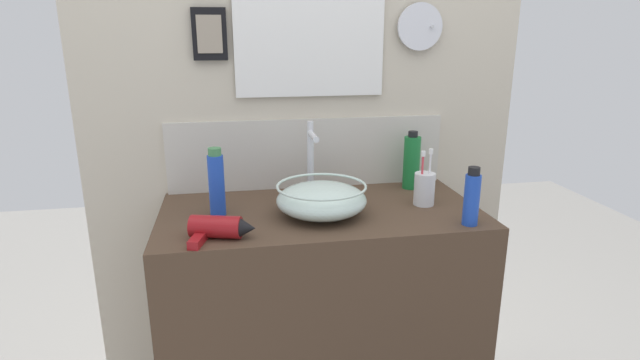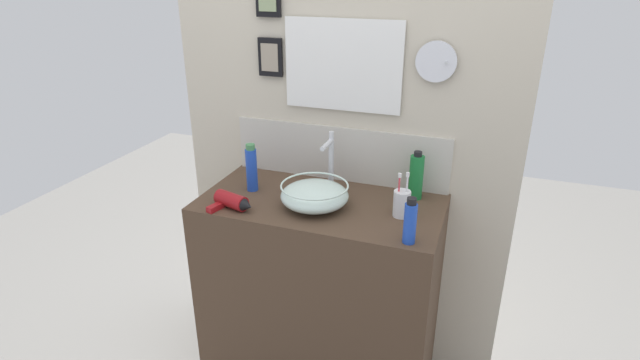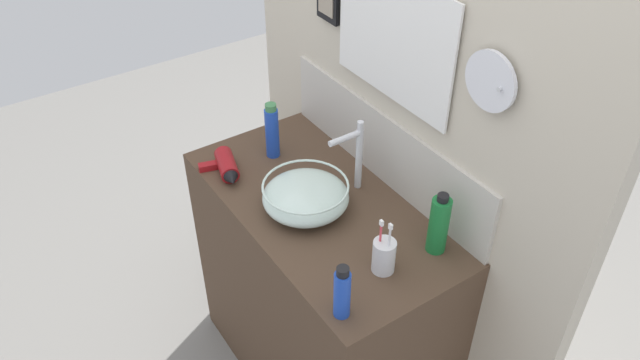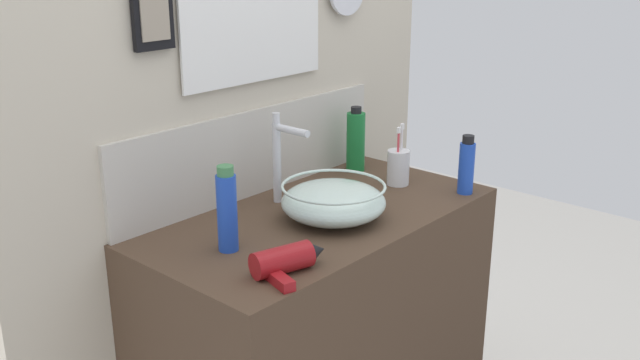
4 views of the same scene
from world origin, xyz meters
The scene contains 9 objects.
vanity_counter centered at (0.00, 0.00, 0.47)m, with size 1.03×0.53×0.94m, color #4C3828.
back_panel centered at (0.00, 0.29, 1.27)m, with size 1.58×0.10×2.54m.
glass_bowl_sink centered at (-0.01, -0.05, 0.99)m, with size 0.28×0.28×0.10m.
faucet centered at (-0.01, 0.14, 1.09)m, with size 0.02×0.13×0.26m.
hair_drier centered at (-0.32, -0.18, 0.97)m, with size 0.19×0.14×0.06m.
toothbrush_cup centered at (0.35, -0.01, 0.99)m, with size 0.07×0.07×0.19m.
shampoo_bottle centered at (0.41, -0.21, 1.02)m, with size 0.05×0.05×0.18m.
spray_bottle centered at (-0.33, 0.01, 1.04)m, with size 0.05×0.05×0.22m.
lotion_bottle centered at (0.37, 0.17, 1.04)m, with size 0.06×0.06×0.21m.
Camera 3 is at (1.30, -0.88, 2.28)m, focal length 35.00 mm.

